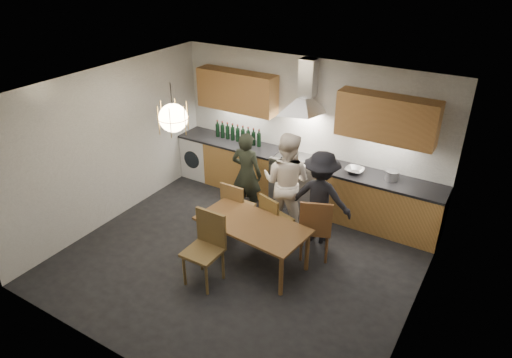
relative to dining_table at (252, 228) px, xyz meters
The scene contains 17 objects.
ground 0.64m from the dining_table, 169.66° to the right, with size 5.00×5.00×0.00m, color black.
room_shell 1.12m from the dining_table, 169.66° to the right, with size 5.02×4.52×2.61m.
counter_run 1.93m from the dining_table, 95.32° to the left, with size 5.00×0.62×0.90m.
range_stove 1.93m from the dining_table, 96.04° to the left, with size 0.90×0.60×0.92m.
wall_fixtures 2.40m from the dining_table, 95.69° to the left, with size 4.30×0.54×1.10m.
pendant_lamp 1.92m from the dining_table, behind, with size 0.43×0.43×0.70m.
dining_table is the anchor object (origin of this frame).
chair_back_left 0.83m from the dining_table, 140.34° to the left, with size 0.42×0.42×0.93m.
chair_back_mid 0.55m from the dining_table, 85.18° to the left, with size 0.50×0.50×0.89m.
chair_back_right 0.93m from the dining_table, 37.37° to the left, with size 0.60×0.60×1.03m.
chair_front 0.72m from the dining_table, 118.92° to the right, with size 0.48×0.48×1.05m.
person_left 1.45m from the dining_table, 125.45° to the left, with size 0.55×0.36×1.50m, color black.
person_mid 1.14m from the dining_table, 92.12° to the left, with size 0.82×0.64×1.68m, color white.
person_right 1.22m from the dining_table, 61.19° to the left, with size 0.99×0.57×1.53m, color black.
mixing_bowl 2.08m from the dining_table, 66.70° to the left, with size 0.30×0.30×0.07m, color #B1B1B4.
stock_pot 2.43m from the dining_table, 54.28° to the left, with size 0.21×0.21×0.15m, color silver.
wine_bottles 2.56m from the dining_table, 127.83° to the left, with size 1.01×0.08×0.33m.
Camera 1 is at (3.09, -4.63, 4.30)m, focal length 32.00 mm.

